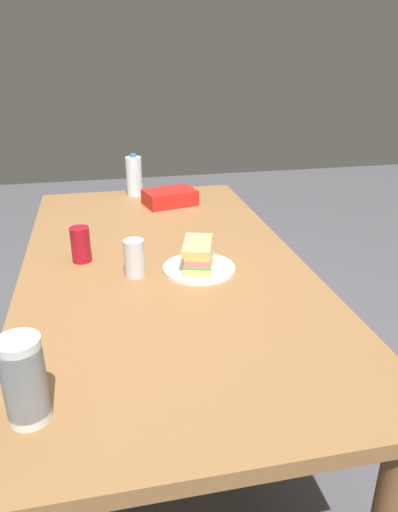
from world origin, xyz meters
The scene contains 9 objects.
ground_plane centered at (0.00, 0.00, 0.00)m, with size 8.00×8.00×0.00m, color #4C4C51.
dining_table centered at (0.00, 0.00, 0.65)m, with size 1.83×0.94×0.73m.
paper_plate centered at (-0.09, -0.11, 0.73)m, with size 0.24×0.24×0.01m, color white.
sandwich centered at (-0.09, -0.11, 0.78)m, with size 0.20×0.14×0.08m.
soda_can_red centered at (0.06, 0.27, 0.79)m, with size 0.07×0.07×0.12m, color maroon.
chip_bag centered at (0.63, -0.12, 0.76)m, with size 0.23×0.15×0.07m, color red.
water_bottle_tall centered at (0.82, 0.02, 0.82)m, with size 0.08×0.08×0.20m.
plastic_cup_stack centered at (-0.70, 0.37, 0.82)m, with size 0.08×0.08×0.18m.
soda_can_silver centered at (-0.09, 0.10, 0.79)m, with size 0.07×0.07×0.12m, color silver.
Camera 1 is at (-1.51, 0.19, 1.41)m, focal length 33.86 mm.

